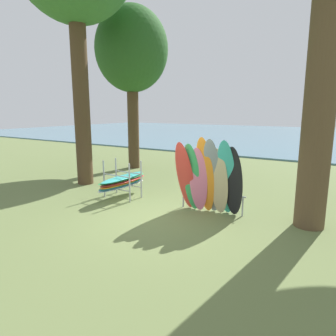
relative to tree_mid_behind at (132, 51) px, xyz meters
name	(u,v)px	position (x,y,z in m)	size (l,w,h in m)	color
ground_plane	(160,218)	(5.16, -5.35, -5.61)	(80.00, 80.00, 0.00)	olive
lake_water	(310,136)	(5.16, 24.11, -5.56)	(80.00, 36.00, 0.10)	slate
tree_mid_behind	(132,51)	(0.00, 0.00, 0.00)	(3.46, 3.46, 7.69)	#4C3823
leaning_board_pile	(208,179)	(6.10, -4.35, -4.59)	(1.94, 0.95, 2.19)	red
board_storage_rack	(123,181)	(3.00, -4.36, -5.06)	(1.15, 2.12, 1.25)	#9EA0A5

